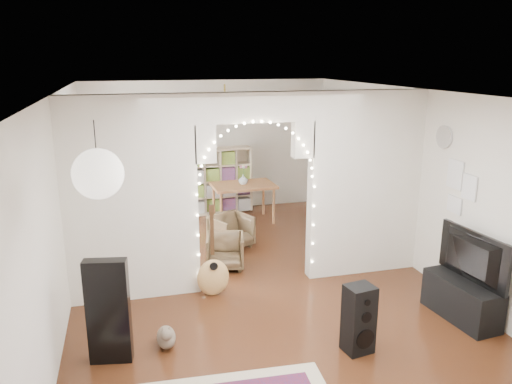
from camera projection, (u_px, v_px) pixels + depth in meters
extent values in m
plane|color=black|center=(255.00, 282.00, 7.19)|extent=(7.50, 7.50, 0.00)
cube|color=white|center=(255.00, 92.00, 6.48)|extent=(5.00, 7.50, 0.02)
cube|color=silver|center=(209.00, 146.00, 10.33)|extent=(5.00, 0.02, 2.70)
cube|color=silver|center=(398.00, 332.00, 3.34)|extent=(5.00, 0.02, 2.70)
cube|color=silver|center=(61.00, 205.00, 6.22)|extent=(0.02, 7.50, 2.70)
cube|color=silver|center=(416.00, 181.00, 7.45)|extent=(0.02, 7.50, 2.70)
cube|color=silver|center=(131.00, 200.00, 6.43)|extent=(1.70, 0.20, 2.70)
cube|color=silver|center=(365.00, 184.00, 7.24)|extent=(1.70, 0.20, 2.70)
cube|color=silver|center=(255.00, 107.00, 6.54)|extent=(1.60, 0.20, 0.40)
cube|color=white|center=(75.00, 164.00, 7.86)|extent=(0.04, 1.20, 1.40)
cylinder|color=white|center=(445.00, 137.00, 6.69)|extent=(0.03, 0.31, 0.31)
sphere|color=white|center=(98.00, 174.00, 3.89)|extent=(0.40, 0.40, 0.40)
cube|color=black|center=(108.00, 312.00, 5.18)|extent=(0.46, 0.22, 1.15)
ellipsoid|color=tan|center=(213.00, 264.00, 6.67)|extent=(0.44, 0.18, 0.52)
cube|color=black|center=(212.00, 233.00, 6.56)|extent=(0.05, 0.04, 0.60)
cube|color=black|center=(211.00, 210.00, 6.47)|extent=(0.07, 0.04, 0.13)
ellipsoid|color=brown|center=(166.00, 337.00, 5.55)|extent=(0.22, 0.33, 0.23)
sphere|color=brown|center=(166.00, 334.00, 5.39)|extent=(0.14, 0.14, 0.14)
cone|color=brown|center=(163.00, 329.00, 5.37)|extent=(0.04, 0.04, 0.05)
cone|color=brown|center=(169.00, 328.00, 5.38)|extent=(0.04, 0.04, 0.05)
cylinder|color=brown|center=(166.00, 335.00, 5.74)|extent=(0.04, 0.22, 0.07)
cube|color=black|center=(359.00, 319.00, 5.41)|extent=(0.34, 0.30, 0.77)
cylinder|color=black|center=(365.00, 339.00, 5.34)|extent=(0.22, 0.06, 0.22)
cylinder|color=black|center=(367.00, 317.00, 5.27)|extent=(0.12, 0.04, 0.12)
cylinder|color=black|center=(367.00, 303.00, 5.23)|extent=(0.07, 0.03, 0.07)
cube|color=black|center=(461.00, 299.00, 6.14)|extent=(0.50, 1.04, 0.50)
imported|color=black|center=(466.00, 257.00, 5.99)|extent=(0.25, 1.08, 0.62)
cube|color=beige|center=(220.00, 180.00, 10.32)|extent=(1.34, 0.51, 1.35)
cube|color=brown|center=(243.00, 185.00, 9.68)|extent=(1.23, 0.85, 0.05)
cylinder|color=brown|center=(221.00, 211.00, 9.34)|extent=(0.05, 0.05, 0.70)
cylinder|color=brown|center=(274.00, 206.00, 9.64)|extent=(0.05, 0.05, 0.70)
cylinder|color=brown|center=(214.00, 202.00, 9.93)|extent=(0.05, 0.05, 0.70)
cylinder|color=brown|center=(263.00, 198.00, 10.23)|extent=(0.05, 0.05, 0.70)
imported|color=white|center=(243.00, 179.00, 9.65)|extent=(0.19, 0.19, 0.19)
imported|color=brown|center=(231.00, 231.00, 8.46)|extent=(0.81, 0.82, 0.57)
imported|color=brown|center=(225.00, 251.00, 7.63)|extent=(0.67, 0.68, 0.52)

